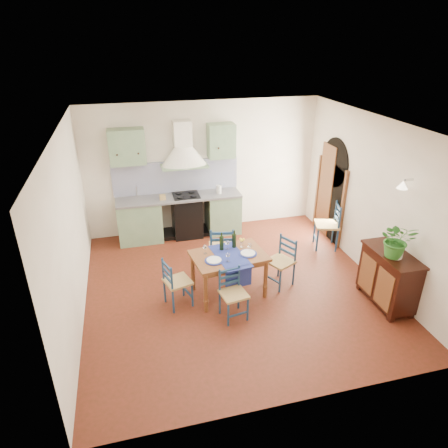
% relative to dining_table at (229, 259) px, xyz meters
% --- Properties ---
extents(floor, '(5.00, 5.00, 0.00)m').
position_rel_dining_table_xyz_m(floor, '(0.14, 0.15, -0.67)').
color(floor, '#411E0D').
rests_on(floor, ground).
extents(back_wall, '(5.00, 0.96, 2.80)m').
position_rel_dining_table_xyz_m(back_wall, '(-0.33, 2.44, 0.38)').
color(back_wall, silver).
rests_on(back_wall, ground).
extents(right_wall, '(0.26, 5.00, 2.80)m').
position_rel_dining_table_xyz_m(right_wall, '(2.63, 0.43, 0.67)').
color(right_wall, silver).
rests_on(right_wall, ground).
extents(left_wall, '(0.04, 5.00, 2.80)m').
position_rel_dining_table_xyz_m(left_wall, '(-2.36, 0.15, 0.73)').
color(left_wall, silver).
rests_on(left_wall, ground).
extents(ceiling, '(5.00, 5.00, 0.01)m').
position_rel_dining_table_xyz_m(ceiling, '(0.14, 0.15, 2.14)').
color(ceiling, silver).
rests_on(ceiling, back_wall).
extents(dining_table, '(1.28, 0.99, 1.07)m').
position_rel_dining_table_xyz_m(dining_table, '(0.00, 0.00, 0.00)').
color(dining_table, brown).
rests_on(dining_table, ground).
extents(chair_near, '(0.44, 0.44, 0.81)m').
position_rel_dining_table_xyz_m(chair_near, '(-0.10, -0.60, -0.25)').
color(chair_near, navy).
rests_on(chair_near, ground).
extents(chair_far, '(0.53, 0.53, 0.96)m').
position_rel_dining_table_xyz_m(chair_far, '(0.04, 0.66, -0.17)').
color(chair_far, navy).
rests_on(chair_far, ground).
extents(chair_left, '(0.49, 0.49, 0.84)m').
position_rel_dining_table_xyz_m(chair_left, '(-0.90, -0.10, -0.23)').
color(chair_left, navy).
rests_on(chair_left, ground).
extents(chair_right, '(0.55, 0.55, 0.87)m').
position_rel_dining_table_xyz_m(chair_right, '(0.95, 0.06, -0.21)').
color(chair_right, navy).
rests_on(chair_right, ground).
extents(chair_spare, '(0.56, 0.56, 0.96)m').
position_rel_dining_table_xyz_m(chair_spare, '(2.37, 1.08, -0.17)').
color(chair_spare, navy).
rests_on(chair_spare, ground).
extents(sideboard, '(0.50, 1.05, 0.94)m').
position_rel_dining_table_xyz_m(sideboard, '(2.40, -0.88, -0.16)').
color(sideboard, black).
rests_on(sideboard, ground).
extents(potted_plant, '(0.65, 0.62, 0.57)m').
position_rel_dining_table_xyz_m(potted_plant, '(2.34, -0.97, 0.55)').
color(potted_plant, '#2B6F25').
rests_on(potted_plant, sideboard).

